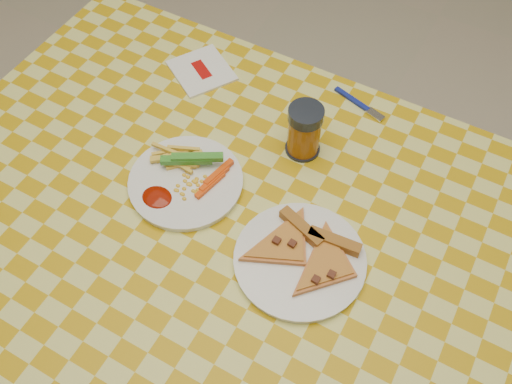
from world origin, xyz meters
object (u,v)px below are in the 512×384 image
table (237,241)px  drink_glass (304,131)px  plate_left (186,183)px  plate_right (300,261)px

table → drink_glass: (0.03, 0.21, 0.13)m
plate_left → table: bearing=-11.7°
plate_left → drink_glass: drink_glass is taller
plate_right → drink_glass: size_ratio=2.00×
plate_right → drink_glass: 0.26m
table → drink_glass: size_ratio=11.25×
table → plate_right: 0.16m
table → plate_right: size_ratio=5.62×
plate_left → plate_right: same height
plate_left → drink_glass: (0.16, 0.19, 0.05)m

